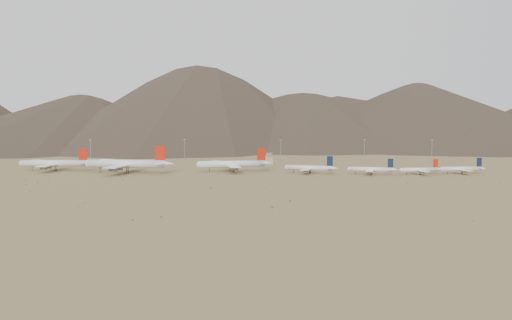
# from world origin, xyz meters

# --- Properties ---
(ground) EXTENTS (3000.00, 3000.00, 0.00)m
(ground) POSITION_xyz_m (0.00, 0.00, 0.00)
(ground) COLOR #9E8652
(ground) RESTS_ON ground
(mountain_ridge) EXTENTS (4400.00, 1000.00, 300.00)m
(mountain_ridge) POSITION_xyz_m (0.00, 900.00, 150.00)
(mountain_ridge) COLOR #443828
(mountain_ridge) RESTS_ON ground
(widebody_west) EXTENTS (67.10, 51.67, 19.92)m
(widebody_west) POSITION_xyz_m (-157.71, 39.17, 6.87)
(widebody_west) COLOR white
(widebody_west) RESTS_ON ground
(widebody_centre) EXTENTS (78.92, 60.91, 23.44)m
(widebody_centre) POSITION_xyz_m (-87.80, 22.64, 8.08)
(widebody_centre) COLOR white
(widebody_centre) RESTS_ON ground
(widebody_east) EXTENTS (66.00, 52.14, 20.07)m
(widebody_east) POSITION_xyz_m (0.46, 39.72, 6.92)
(widebody_east) COLOR white
(widebody_east) RESTS_ON ground
(narrowbody_a) EXTENTS (44.51, 32.91, 15.04)m
(narrowbody_a) POSITION_xyz_m (67.16, 27.86, 4.88)
(narrowbody_a) COLOR white
(narrowbody_a) RESTS_ON ground
(narrowbody_b) EXTENTS (40.58, 29.71, 13.54)m
(narrowbody_b) POSITION_xyz_m (117.02, 22.14, 4.39)
(narrowbody_b) COLOR white
(narrowbody_b) RESTS_ON ground
(narrowbody_c) EXTENTS (37.49, 27.67, 12.63)m
(narrowbody_c) POSITION_xyz_m (156.81, 25.00, 4.10)
(narrowbody_c) COLOR white
(narrowbody_c) RESTS_ON ground
(narrowbody_d) EXTENTS (40.48, 29.53, 13.45)m
(narrowbody_d) POSITION_xyz_m (193.07, 31.78, 4.37)
(narrowbody_d) COLOR white
(narrowbody_d) RESTS_ON ground
(control_tower) EXTENTS (8.00, 8.00, 12.00)m
(control_tower) POSITION_xyz_m (30.00, 120.00, 5.32)
(control_tower) COLOR tan
(control_tower) RESTS_ON ground
(mast_far_west) EXTENTS (2.00, 0.60, 25.70)m
(mast_far_west) POSITION_xyz_m (-153.85, 112.41, 14.20)
(mast_far_west) COLOR gray
(mast_far_west) RESTS_ON ground
(mast_west) EXTENTS (2.00, 0.60, 25.70)m
(mast_west) POSITION_xyz_m (-59.46, 129.29, 14.20)
(mast_west) COLOR gray
(mast_west) RESTS_ON ground
(mast_centre) EXTENTS (2.00, 0.60, 25.70)m
(mast_centre) POSITION_xyz_m (41.71, 113.66, 14.20)
(mast_centre) COLOR gray
(mast_centre) RESTS_ON ground
(mast_east) EXTENTS (2.00, 0.60, 25.70)m
(mast_east) POSITION_xyz_m (128.51, 134.51, 14.20)
(mast_east) COLOR gray
(mast_east) RESTS_ON ground
(mast_far_east) EXTENTS (2.00, 0.60, 25.70)m
(mast_far_east) POSITION_xyz_m (196.56, 130.84, 14.20)
(mast_far_east) COLOR gray
(mast_far_east) RESTS_ON ground
(desert_scrub) EXTENTS (416.50, 184.30, 0.94)m
(desert_scrub) POSITION_xyz_m (-51.38, -86.96, 0.35)
(desert_scrub) COLOR olive
(desert_scrub) RESTS_ON ground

